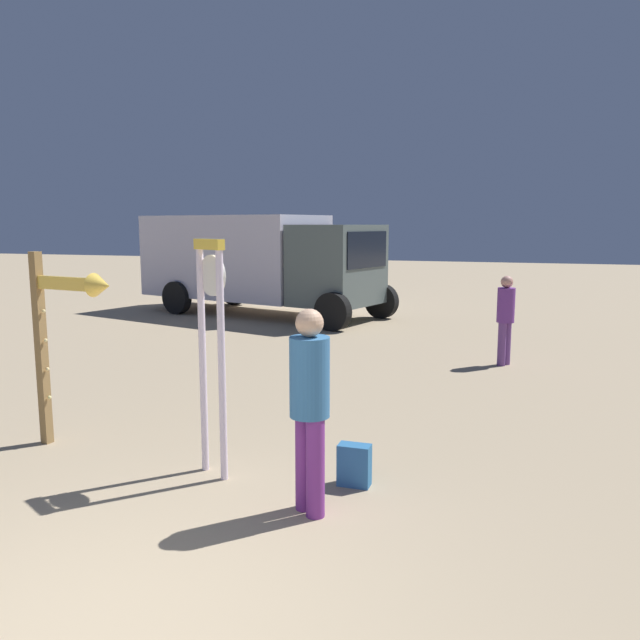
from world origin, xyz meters
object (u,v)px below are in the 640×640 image
(arrow_sign, at_px, (64,319))
(person_distant, at_px, (505,316))
(backpack, at_px, (354,465))
(box_truck_near, at_px, (256,259))
(person_near_clock, at_px, (310,401))
(standing_clock, at_px, (212,335))

(arrow_sign, height_order, person_distant, arrow_sign)
(backpack, relative_size, box_truck_near, 0.05)
(arrow_sign, bearing_deg, person_near_clock, -12.52)
(person_distant, bearing_deg, arrow_sign, -127.01)
(standing_clock, distance_m, arrow_sign, 1.86)
(person_near_clock, relative_size, box_truck_near, 0.24)
(arrow_sign, relative_size, person_distant, 1.37)
(standing_clock, relative_size, arrow_sign, 1.07)
(standing_clock, height_order, person_near_clock, standing_clock)
(person_near_clock, height_order, box_truck_near, box_truck_near)
(standing_clock, height_order, box_truck_near, box_truck_near)
(standing_clock, relative_size, person_distant, 1.47)
(person_near_clock, bearing_deg, standing_clock, 156.59)
(standing_clock, relative_size, box_truck_near, 0.31)
(standing_clock, height_order, backpack, standing_clock)
(arrow_sign, xyz_separation_m, box_truck_near, (-2.34, 10.37, 0.07))
(arrow_sign, bearing_deg, box_truck_near, 102.72)
(backpack, distance_m, box_truck_near, 11.84)
(person_distant, bearing_deg, standing_clock, -112.98)
(arrow_sign, xyz_separation_m, person_near_clock, (3.02, -0.67, -0.46))
(standing_clock, xyz_separation_m, arrow_sign, (-1.85, 0.17, 0.05))
(backpack, height_order, box_truck_near, box_truck_near)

